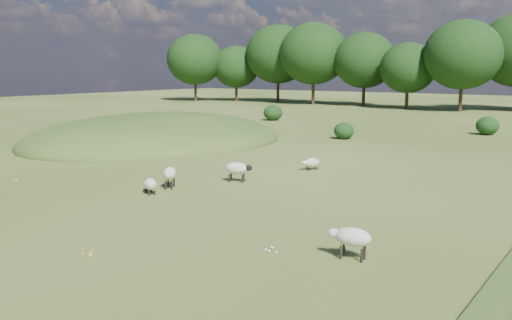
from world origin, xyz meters
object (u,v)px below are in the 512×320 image
(sheep_4, at_px, (170,173))
(sheep_1, at_px, (150,184))
(sheep_3, at_px, (352,237))
(sheep_6, at_px, (312,163))
(sheep_0, at_px, (237,168))

(sheep_4, bearing_deg, sheep_1, 150.69)
(sheep_1, bearing_deg, sheep_3, -164.95)
(sheep_6, bearing_deg, sheep_0, 11.26)
(sheep_1, height_order, sheep_6, sheep_1)
(sheep_3, relative_size, sheep_4, 0.98)
(sheep_0, xyz_separation_m, sheep_1, (-1.53, -3.98, -0.22))
(sheep_0, relative_size, sheep_1, 1.14)
(sheep_1, xyz_separation_m, sheep_4, (-0.10, 1.31, 0.23))
(sheep_0, relative_size, sheep_3, 1.05)
(sheep_3, height_order, sheep_4, sheep_4)
(sheep_0, relative_size, sheep_6, 1.21)
(sheep_0, relative_size, sheep_4, 1.03)
(sheep_1, distance_m, sheep_6, 9.04)
(sheep_3, bearing_deg, sheep_1, -21.73)
(sheep_1, relative_size, sheep_4, 0.90)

